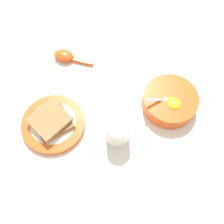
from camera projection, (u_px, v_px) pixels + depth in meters
name	position (u px, v px, depth m)	size (l,w,h in m)	color
ground_plane	(108.00, 112.00, 0.83)	(3.00, 3.00, 0.00)	silver
egg_bowl	(170.00, 101.00, 0.82)	(0.17, 0.17, 0.08)	#DB5119
toast_plate	(53.00, 124.00, 0.81)	(0.20, 0.20, 0.02)	#DB5119
toast_sandwich	(51.00, 121.00, 0.79)	(0.14, 0.14, 0.03)	brown
soup_spoon	(66.00, 56.00, 0.91)	(0.14, 0.09, 0.03)	#DB5119
drinking_cup	(118.00, 131.00, 0.76)	(0.07, 0.07, 0.09)	silver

